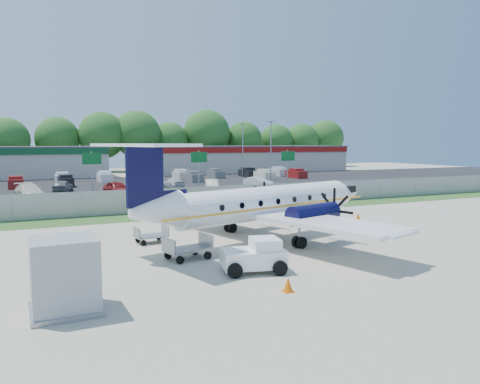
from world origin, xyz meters
name	(u,v)px	position (x,y,z in m)	size (l,w,h in m)	color
ground	(282,239)	(0.00, 0.00, 0.00)	(170.00, 170.00, 0.00)	#B5AE99
grass_verge	(210,212)	(0.00, 12.00, 0.01)	(170.00, 4.00, 0.02)	#2D561E
access_road	(184,203)	(0.00, 19.00, 0.01)	(170.00, 8.00, 0.02)	black
parking_lot	(136,185)	(0.00, 40.00, 0.01)	(170.00, 32.00, 0.02)	black
perimeter_fence	(202,198)	(0.00, 14.00, 1.00)	(120.00, 0.06, 1.99)	gray
building_east	(240,159)	(26.00, 61.98, 2.63)	(44.40, 12.40, 5.24)	beige
sign_left	(92,166)	(-8.00, 22.91, 3.61)	(1.80, 0.26, 5.00)	gray
sign_mid	(199,164)	(3.00, 22.91, 3.61)	(1.80, 0.26, 5.00)	gray
sign_right	(288,162)	(14.00, 22.91, 3.61)	(1.80, 0.26, 5.00)	gray
light_pole_ne	(271,147)	(20.00, 38.00, 5.23)	(0.90, 0.35, 9.09)	gray
light_pole_se	(243,146)	(20.00, 48.00, 5.23)	(0.90, 0.35, 9.09)	gray
tree_line	(100,172)	(0.00, 74.00, 0.00)	(112.00, 6.00, 14.00)	#205619
aircraft	(264,203)	(-1.06, 0.35, 2.23)	(18.92, 18.49, 5.78)	white
pushback_tug	(256,256)	(-4.67, -5.76, 0.72)	(3.11, 2.55, 1.51)	white
baggage_cart_near	(151,235)	(-7.46, 2.26, 0.44)	(1.91, 1.26, 0.95)	gray
baggage_cart_far	(188,248)	(-6.76, -2.34, 0.55)	(2.46, 1.76, 1.18)	gray
service_container	(65,278)	(-12.94, -7.55, 1.20)	(2.37, 2.37, 2.58)	#A8A9AF
cone_nose	(358,216)	(9.04, 4.01, 0.23)	(0.34, 0.34, 0.48)	#EC5F07
cone_port_wing	(288,285)	(-4.85, -8.91, 0.28)	(0.42, 0.42, 0.59)	#EC5F07
cone_starboard_wing	(293,221)	(3.15, 3.86, 0.29)	(0.43, 0.43, 0.62)	#EC5F07
road_car_west	(5,217)	(-15.55, 16.62, 0.00)	(2.77, 6.01, 1.67)	silver
road_car_mid	(235,199)	(5.99, 20.09, 0.00)	(1.89, 4.65, 1.35)	beige
road_car_east	(393,192)	(25.90, 18.37, 0.00)	(2.61, 5.65, 1.57)	#595B5E
parked_car_a	(29,198)	(-13.63, 29.30, 0.00)	(2.18, 5.36, 1.55)	beige
parked_car_b	(117,195)	(-4.72, 28.37, 0.00)	(1.86, 4.63, 1.58)	maroon
parked_car_c	(146,194)	(-1.40, 28.77, 0.00)	(1.79, 4.41, 1.28)	beige
parked_car_d	(212,191)	(6.70, 28.57, 0.00)	(1.47, 4.21, 1.39)	beige
parked_car_e	(259,188)	(13.72, 29.79, 0.00)	(1.50, 4.29, 1.41)	silver
parked_car_f	(63,192)	(-9.94, 34.28, 0.00)	(1.76, 4.39, 1.49)	#595B5E
parked_car_g	(174,188)	(3.58, 34.23, 0.00)	(1.82, 4.47, 1.30)	silver
far_parking_rows	(129,182)	(0.00, 45.00, 0.00)	(56.00, 10.00, 1.60)	gray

